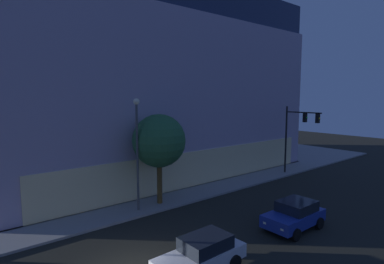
% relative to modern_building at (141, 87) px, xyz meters
% --- Properties ---
extents(sidewalk_corner, '(80.00, 60.00, 0.15)m').
position_rel_modern_building_xyz_m(sidewalk_corner, '(-11.57, 16.70, -9.09)').
color(sidewalk_corner, gray).
rests_on(sidewalk_corner, ground).
extents(modern_building, '(32.19, 20.79, 18.50)m').
position_rel_modern_building_xyz_m(modern_building, '(0.00, 0.00, 0.00)').
color(modern_building, '#4C4C51').
rests_on(modern_building, ground).
extents(traffic_light_far_corner, '(0.35, 3.88, 6.94)m').
position_rel_modern_building_xyz_m(traffic_light_far_corner, '(9.93, -13.74, -4.22)').
color(traffic_light_far_corner, black).
rests_on(traffic_light_far_corner, sidewalk_corner).
extents(street_lamp_sidewalk, '(0.44, 0.44, 7.80)m').
position_rel_modern_building_xyz_m(street_lamp_sidewalk, '(-7.44, -12.28, -4.10)').
color(street_lamp_sidewalk, '#4C4C4C').
rests_on(street_lamp_sidewalk, sidewalk_corner).
extents(sidewalk_tree, '(3.92, 3.92, 6.66)m').
position_rel_modern_building_xyz_m(sidewalk_tree, '(-5.48, -12.00, -4.33)').
color(sidewalk_tree, brown).
rests_on(sidewalk_tree, sidewalk_corner).
extents(car_white, '(4.49, 2.05, 1.65)m').
position_rel_modern_building_xyz_m(car_white, '(-8.86, -20.68, -8.31)').
color(car_white, silver).
rests_on(car_white, ground).
extents(car_blue, '(4.08, 2.23, 1.70)m').
position_rel_modern_building_xyz_m(car_blue, '(-1.40, -20.72, -8.28)').
color(car_blue, navy).
rests_on(car_blue, ground).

